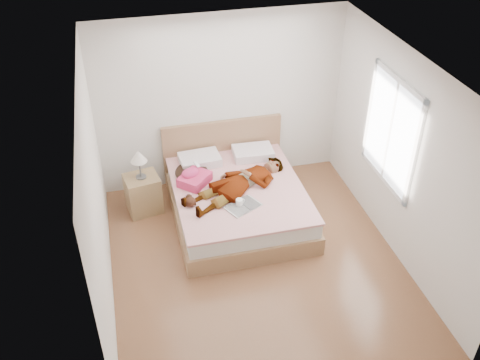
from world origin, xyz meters
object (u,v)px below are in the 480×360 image
at_px(phone, 197,164).
at_px(coffee_mug, 240,202).
at_px(plush_toy, 190,201).
at_px(woman, 239,180).
at_px(nightstand, 143,191).
at_px(bed, 237,197).
at_px(towel, 194,178).
at_px(magazine, 243,206).

distance_m(phone, coffee_mug, 0.92).
height_order(phone, plush_toy, phone).
bearing_deg(woman, nightstand, -138.64).
height_order(bed, plush_toy, bed).
height_order(towel, nightstand, nightstand).
xyz_separation_m(magazine, coffee_mug, (-0.04, 0.03, 0.04)).
relative_size(magazine, nightstand, 0.53).
relative_size(woman, plush_toy, 7.73).
distance_m(bed, plush_toy, 0.82).
height_order(bed, nightstand, bed).
distance_m(coffee_mug, nightstand, 1.50).
bearing_deg(phone, magazine, -89.60).
distance_m(woman, nightstand, 1.39).
bearing_deg(nightstand, towel, -18.78).
relative_size(magazine, coffee_mug, 3.77).
bearing_deg(nightstand, woman, -20.60).
height_order(magazine, coffee_mug, coffee_mug).
bearing_deg(coffee_mug, magazine, -36.83).
bearing_deg(magazine, bed, 85.41).
height_order(bed, coffee_mug, bed).
relative_size(towel, plush_toy, 2.46).
relative_size(plush_toy, nightstand, 0.22).
bearing_deg(towel, phone, 63.93).
bearing_deg(woman, magazine, -34.37).
xyz_separation_m(woman, towel, (-0.58, 0.24, -0.03)).
height_order(towel, coffee_mug, towel).
distance_m(bed, magazine, 0.57).
relative_size(phone, coffee_mug, 0.75).
relative_size(towel, nightstand, 0.54).
height_order(phone, nightstand, nightstand).
relative_size(coffee_mug, nightstand, 0.14).
height_order(coffee_mug, plush_toy, plush_toy).
bearing_deg(phone, coffee_mug, -90.89).
distance_m(towel, nightstand, 0.79).
xyz_separation_m(magazine, nightstand, (-1.23, 0.91, -0.19)).
xyz_separation_m(woman, nightstand, (-1.28, 0.48, -0.30)).
bearing_deg(nightstand, magazine, -36.67).
xyz_separation_m(woman, bed, (-0.01, 0.08, -0.35)).
height_order(woman, towel, woman).
height_order(bed, towel, bed).
bearing_deg(bed, magazine, -94.59).
bearing_deg(towel, magazine, -51.97).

